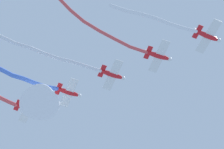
# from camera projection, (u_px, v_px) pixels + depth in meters

# --- Properties ---
(airplane_lead) EXTENTS (7.25, 5.46, 1.79)m
(airplane_lead) POSITION_uv_depth(u_px,v_px,m) (208.00, 36.00, 81.56)
(airplane_lead) COLOR red
(smoke_trail_lead) EXTENTS (3.84, 16.90, 2.74)m
(smoke_trail_lead) POSITION_uv_depth(u_px,v_px,m) (155.00, 19.00, 78.56)
(smoke_trail_lead) COLOR white
(airplane_left_wing) EXTENTS (7.28, 5.53, 1.79)m
(airplane_left_wing) POSITION_uv_depth(u_px,v_px,m) (159.00, 56.00, 84.09)
(airplane_left_wing) COLOR red
(smoke_trail_left_wing) EXTENTS (4.09, 25.54, 3.73)m
(smoke_trail_left_wing) POSITION_uv_depth(u_px,v_px,m) (87.00, 18.00, 81.41)
(smoke_trail_left_wing) COLOR #DB4C4C
(airplane_right_wing) EXTENTS (7.27, 5.49, 1.79)m
(airplane_right_wing) POSITION_uv_depth(u_px,v_px,m) (113.00, 75.00, 86.63)
(airplane_right_wing) COLOR red
(smoke_trail_right_wing) EXTENTS (5.33, 22.60, 2.40)m
(smoke_trail_right_wing) POSITION_uv_depth(u_px,v_px,m) (44.00, 53.00, 84.60)
(smoke_trail_right_wing) COLOR white
(airplane_slot) EXTENTS (7.27, 5.49, 1.79)m
(airplane_slot) POSITION_uv_depth(u_px,v_px,m) (69.00, 92.00, 89.17)
(airplane_slot) COLOR red
(smoke_trail_slot) EXTENTS (2.15, 20.17, 3.13)m
(smoke_trail_slot) POSITION_uv_depth(u_px,v_px,m) (10.00, 72.00, 85.26)
(smoke_trail_slot) COLOR #4C75DB
(airplane_trail) EXTENTS (7.22, 5.42, 1.79)m
(airplane_trail) POSITION_uv_depth(u_px,v_px,m) (28.00, 109.00, 91.71)
(airplane_trail) COLOR red
(cloud_west) EXTENTS (8.84, 8.16, 3.01)m
(cloud_west) POSITION_uv_depth(u_px,v_px,m) (39.00, 103.00, 84.92)
(cloud_west) COLOR white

